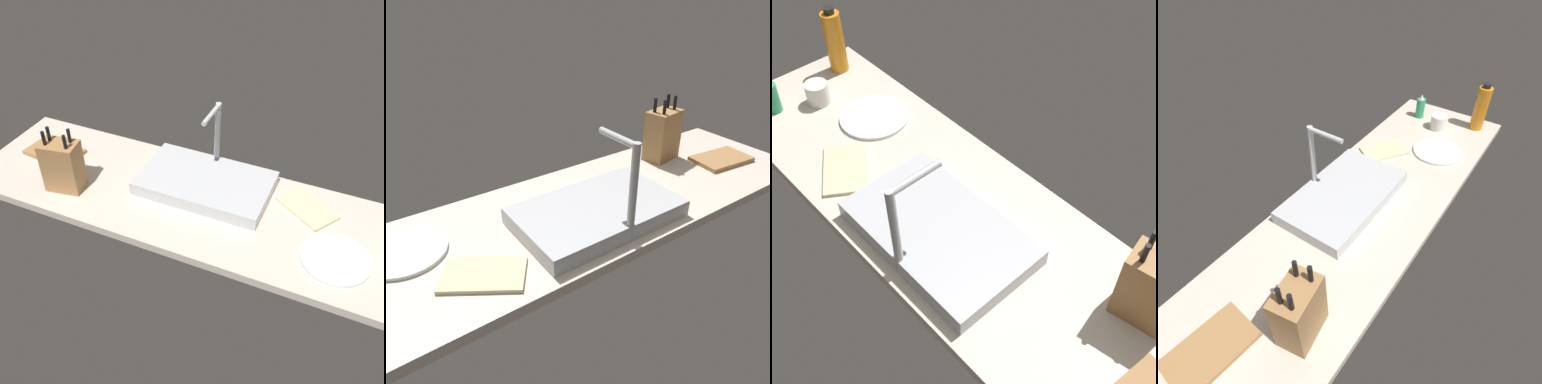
% 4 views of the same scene
% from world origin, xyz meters
% --- Properties ---
extents(countertop_slab, '(2.00, 0.58, 0.04)m').
position_xyz_m(countertop_slab, '(0.00, 0.00, 0.02)').
color(countertop_slab, beige).
rests_on(countertop_slab, ground).
extents(sink_basin, '(0.53, 0.32, 0.06)m').
position_xyz_m(sink_basin, '(-0.02, 0.09, 0.06)').
color(sink_basin, '#B7BABF').
rests_on(sink_basin, countertop_slab).
extents(faucet, '(0.06, 0.17, 0.32)m').
position_xyz_m(faucet, '(-0.03, 0.22, 0.22)').
color(faucet, '#B7BABF').
rests_on(faucet, countertop_slab).
extents(knife_block, '(0.16, 0.12, 0.27)m').
position_xyz_m(knife_block, '(-0.55, -0.14, 0.14)').
color(knife_block, '#9E7042').
rests_on(knife_block, countertop_slab).
extents(cutting_board, '(0.26, 0.18, 0.02)m').
position_xyz_m(cutting_board, '(-0.75, 0.04, 0.04)').
color(cutting_board, '#9E7042').
rests_on(cutting_board, countertop_slab).
extents(dinner_plate, '(0.25, 0.25, 0.01)m').
position_xyz_m(dinner_plate, '(0.54, -0.09, 0.04)').
color(dinner_plate, silver).
rests_on(dinner_plate, countertop_slab).
extents(dish_towel, '(0.26, 0.24, 0.01)m').
position_xyz_m(dish_towel, '(0.39, 0.13, 0.04)').
color(dish_towel, beige).
rests_on(dish_towel, countertop_slab).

